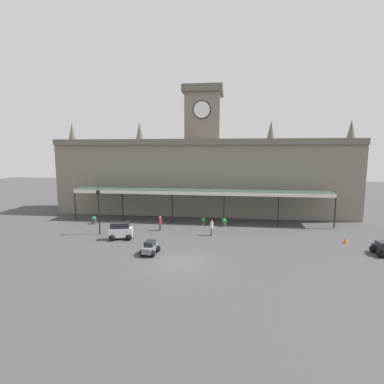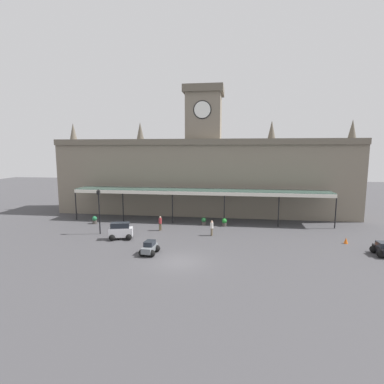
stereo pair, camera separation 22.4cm
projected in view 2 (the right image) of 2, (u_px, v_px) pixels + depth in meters
The scene contains 13 objects.
ground_plane at pixel (180, 262), 24.99m from camera, with size 140.00×140.00×0.00m, color #414044.
station_building at pixel (204, 173), 43.87m from camera, with size 42.15×7.01×18.00m.
entrance_canopy at pixel (199, 191), 38.52m from camera, with size 32.85×3.26×4.17m.
car_black_sedan at pixel (382, 250), 26.42m from camera, with size 1.55×2.07×1.19m.
car_grey_sedan at pixel (150, 248), 26.78m from camera, with size 1.62×2.11×1.19m.
car_white_van at pixel (121, 232), 31.20m from camera, with size 2.56×1.97×1.77m.
pedestrian_beside_cars at pixel (160, 223), 34.56m from camera, with size 0.34×0.37×1.67m.
pedestrian_crossing_forecourt at pixel (212, 227), 32.51m from camera, with size 0.34×0.39×1.67m.
victorian_lamppost at pixel (99, 206), 32.86m from camera, with size 0.30×0.30×5.00m.
traffic_cone at pixel (346, 241), 29.81m from camera, with size 0.40×0.40×0.60m, color orange.
planter_by_canopy at pixel (95, 220), 37.83m from camera, with size 0.60×0.60×0.96m.
planter_near_kerb at pixel (224, 222), 36.58m from camera, with size 0.60×0.60×0.96m.
planter_forecourt_centre at pixel (204, 221), 37.12m from camera, with size 0.60×0.60×0.96m.
Camera 2 is at (4.31, -23.58, 9.22)m, focal length 28.06 mm.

